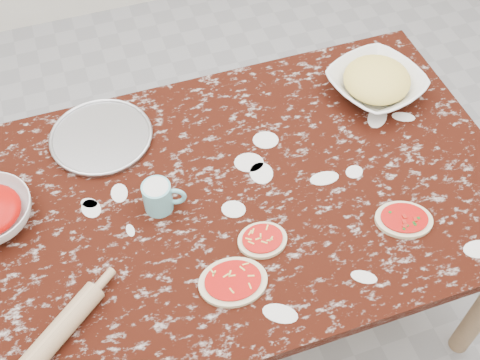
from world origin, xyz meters
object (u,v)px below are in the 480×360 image
object	(u,v)px
worktable	(240,207)
flour_mug	(159,197)
cheese_bowl	(376,84)
rolling_pin	(58,333)
pizza_tray	(101,137)

from	to	relation	value
worktable	flour_mug	xyz separation A→B (m)	(-0.23, 0.02, 0.13)
cheese_bowl	flour_mug	size ratio (longest dim) A/B	2.41
rolling_pin	cheese_bowl	bearing A→B (deg)	25.09
rolling_pin	flour_mug	bearing A→B (deg)	42.32
worktable	flour_mug	bearing A→B (deg)	175.44
cheese_bowl	flour_mug	xyz separation A→B (m)	(-0.79, -0.22, 0.01)
pizza_tray	flour_mug	xyz separation A→B (m)	(0.11, -0.31, 0.04)
pizza_tray	rolling_pin	world-z (taller)	rolling_pin
worktable	flour_mug	size ratio (longest dim) A/B	13.17
flour_mug	rolling_pin	xyz separation A→B (m)	(-0.33, -0.30, -0.02)
worktable	cheese_bowl	xyz separation A→B (m)	(0.56, 0.24, 0.12)
flour_mug	worktable	bearing A→B (deg)	-4.56
cheese_bowl	rolling_pin	xyz separation A→B (m)	(-1.12, -0.53, -0.01)
worktable	cheese_bowl	size ratio (longest dim) A/B	5.46
cheese_bowl	rolling_pin	bearing A→B (deg)	-154.91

